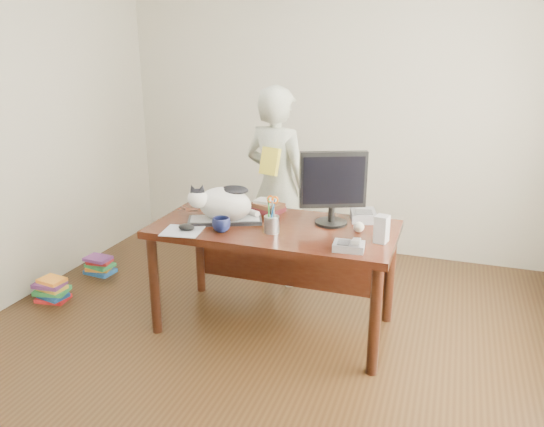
{
  "coord_description": "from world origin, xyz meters",
  "views": [
    {
      "loc": [
        1.08,
        -2.54,
        1.91
      ],
      "look_at": [
        0.0,
        0.55,
        0.85
      ],
      "focal_mm": 35.0,
      "sensor_mm": 36.0,
      "label": 1
    }
  ],
  "objects": [
    {
      "name": "monitor",
      "position": [
        0.35,
        0.74,
        1.03
      ],
      "size": [
        0.42,
        0.28,
        0.5
      ],
      "rotation": [
        0.0,
        0.0,
        0.4
      ],
      "color": "black",
      "rests_on": "desk"
    },
    {
      "name": "book_pile_b",
      "position": [
        -1.72,
        0.95,
        0.07
      ],
      "size": [
        0.26,
        0.2,
        0.15
      ],
      "color": "#194D96",
      "rests_on": "ground"
    },
    {
      "name": "held_book",
      "position": [
        -0.24,
        1.18,
        1.05
      ],
      "size": [
        0.17,
        0.13,
        0.21
      ],
      "rotation": [
        0.0,
        0.0,
        -0.31
      ],
      "color": "yellow",
      "rests_on": "person"
    },
    {
      "name": "keyboard",
      "position": [
        -0.34,
        0.56,
        0.76
      ],
      "size": [
        0.53,
        0.36,
        0.03
      ],
      "rotation": [
        0.0,
        0.0,
        0.4
      ],
      "color": "black",
      "rests_on": "desk"
    },
    {
      "name": "desk",
      "position": [
        0.0,
        0.68,
        0.6
      ],
      "size": [
        1.6,
        0.8,
        0.75
      ],
      "color": "black",
      "rests_on": "ground"
    },
    {
      "name": "calculator",
      "position": [
        0.53,
        0.92,
        0.78
      ],
      "size": [
        0.22,
        0.26,
        0.07
      ],
      "rotation": [
        0.0,
        0.0,
        0.27
      ],
      "color": "slate",
      "rests_on": "desk"
    },
    {
      "name": "phone",
      "position": [
        0.56,
        0.33,
        0.78
      ],
      "size": [
        0.19,
        0.16,
        0.08
      ],
      "rotation": [
        0.0,
        0.0,
        0.08
      ],
      "color": "slate",
      "rests_on": "desk"
    },
    {
      "name": "mousepad",
      "position": [
        -0.52,
        0.3,
        0.75
      ],
      "size": [
        0.27,
        0.26,
        0.01
      ],
      "rotation": [
        0.0,
        0.0,
        0.16
      ],
      "color": "#A7ABB3",
      "rests_on": "desk"
    },
    {
      "name": "room",
      "position": [
        0.0,
        0.0,
        1.35
      ],
      "size": [
        4.5,
        4.5,
        4.5
      ],
      "color": "black",
      "rests_on": "ground"
    },
    {
      "name": "speaker",
      "position": [
        0.71,
        0.53,
        0.83
      ],
      "size": [
        0.09,
        0.1,
        0.17
      ],
      "rotation": [
        0.0,
        0.0,
        -0.19
      ],
      "color": "#A1A1A3",
      "rests_on": "desk"
    },
    {
      "name": "book_stack",
      "position": [
        -0.15,
        0.87,
        0.79
      ],
      "size": [
        0.26,
        0.23,
        0.09
      ],
      "rotation": [
        0.0,
        0.0,
        -0.29
      ],
      "color": "#50151B",
      "rests_on": "desk"
    },
    {
      "name": "coffee_mug",
      "position": [
        -0.29,
        0.38,
        0.8
      ],
      "size": [
        0.16,
        0.16,
        0.09
      ],
      "primitive_type": "imported",
      "rotation": [
        0.0,
        0.0,
        0.43
      ],
      "color": "black",
      "rests_on": "desk"
    },
    {
      "name": "mouse",
      "position": [
        -0.5,
        0.32,
        0.77
      ],
      "size": [
        0.12,
        0.09,
        0.04
      ],
      "rotation": [
        0.0,
        0.0,
        0.16
      ],
      "color": "black",
      "rests_on": "mousepad"
    },
    {
      "name": "pen_cup",
      "position": [
        0.02,
        0.47,
        0.82
      ],
      "size": [
        0.12,
        0.12,
        0.25
      ],
      "rotation": [
        0.0,
        0.0,
        -0.22
      ],
      "color": "gray",
      "rests_on": "desk"
    },
    {
      "name": "cat",
      "position": [
        -0.35,
        0.55,
        0.89
      ],
      "size": [
        0.46,
        0.36,
        0.27
      ],
      "rotation": [
        0.0,
        0.0,
        0.4
      ],
      "color": "white",
      "rests_on": "keyboard"
    },
    {
      "name": "person",
      "position": [
        -0.24,
        1.35,
        0.8
      ],
      "size": [
        0.67,
        0.54,
        1.61
      ],
      "primitive_type": "imported",
      "rotation": [
        0.0,
        0.0,
        2.84
      ],
      "color": "silver",
      "rests_on": "ground"
    },
    {
      "name": "baseball",
      "position": [
        0.55,
        0.66,
        0.78
      ],
      "size": [
        0.07,
        0.07,
        0.07
      ],
      "rotation": [
        0.0,
        0.0,
        -0.03
      ],
      "color": "white",
      "rests_on": "desk"
    },
    {
      "name": "book_pile_a",
      "position": [
        -1.75,
        0.4,
        0.09
      ],
      "size": [
        0.27,
        0.22,
        0.18
      ],
      "color": "#A4171A",
      "rests_on": "ground"
    }
  ]
}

